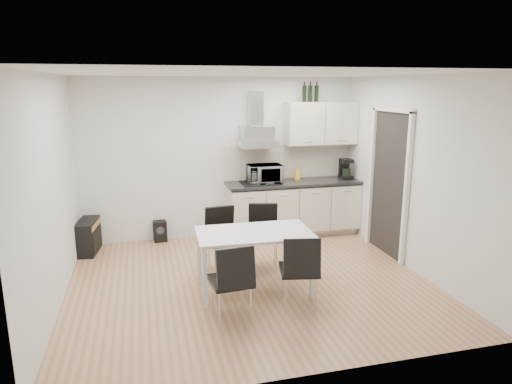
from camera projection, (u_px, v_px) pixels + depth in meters
ground at (250, 282)px, 5.85m from camera, size 4.50×4.50×0.00m
wall_back at (221, 158)px, 7.44m from camera, size 4.50×0.10×2.60m
wall_front at (307, 234)px, 3.67m from camera, size 4.50×0.10×2.60m
wall_left at (51, 194)px, 5.02m from camera, size 0.10×4.00×2.60m
wall_right at (413, 175)px, 6.09m from camera, size 0.10×4.00×2.60m
ceiling at (249, 73)px, 5.26m from camera, size 4.50×4.50×0.00m
doorway at (388, 185)px, 6.66m from camera, size 0.08×1.04×2.10m
kitchenette at (295, 186)px, 7.58m from camera, size 2.22×0.64×2.52m
dining_table at (254, 238)px, 5.49m from camera, size 1.39×0.83×0.75m
chair_far_left at (224, 241)px, 6.06m from camera, size 0.49×0.54×0.88m
chair_far_right at (263, 238)px, 6.21m from camera, size 0.54×0.59×0.88m
chair_near_left at (231, 282)px, 4.82m from camera, size 0.48×0.54×0.88m
chair_near_right at (299, 271)px, 5.10m from camera, size 0.53×0.58×0.88m
guitar_amp at (88, 236)px, 6.85m from camera, size 0.34×0.63×0.50m
floor_speaker at (160, 231)px, 7.36m from camera, size 0.22×0.20×0.34m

